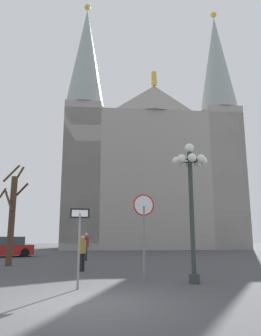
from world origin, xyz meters
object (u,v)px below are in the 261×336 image
(stop_sign, at_px, (144,219))
(one_way_arrow_sign, at_px, (79,237))
(bare_tree, at_px, (12,215))
(parked_car_near_red, at_px, (5,247))
(pedestrian_walking, at_px, (86,244))
(cathedral, at_px, (150,169))
(street_lamp, at_px, (191,186))
(pedestrian_standing, at_px, (83,250))

(stop_sign, xyz_separation_m, one_way_arrow_sign, (-2.04, -1.79, -0.62))
(bare_tree, bearing_deg, stop_sign, -39.74)
(stop_sign, xyz_separation_m, bare_tree, (-7.00, 5.82, 0.51))
(parked_car_near_red, bearing_deg, pedestrian_walking, -28.15)
(cathedral, xyz_separation_m, street_lamp, (-0.22, -29.92, -6.75))
(parked_car_near_red, bearing_deg, stop_sign, -52.65)
(street_lamp, bearing_deg, bare_tree, 143.64)
(stop_sign, height_order, parked_car_near_red, stop_sign)
(one_way_arrow_sign, bearing_deg, pedestrian_walking, 96.90)
(cathedral, distance_m, pedestrian_walking, 22.34)
(stop_sign, distance_m, pedestrian_standing, 4.27)
(one_way_arrow_sign, distance_m, bare_tree, 9.15)
(cathedral, distance_m, bare_tree, 26.23)
(one_way_arrow_sign, bearing_deg, cathedral, 82.83)
(bare_tree, xyz_separation_m, parked_car_near_red, (-3.05, 7.34, -1.96))
(stop_sign, height_order, one_way_arrow_sign, stop_sign)
(bare_tree, relative_size, pedestrian_standing, 3.55)
(stop_sign, bearing_deg, one_way_arrow_sign, -138.83)
(pedestrian_standing, bearing_deg, parked_car_near_red, 126.26)
(one_way_arrow_sign, relative_size, pedestrian_walking, 1.38)
(parked_car_near_red, bearing_deg, pedestrian_standing, -53.74)
(pedestrian_standing, bearing_deg, one_way_arrow_sign, -82.66)
(one_way_arrow_sign, height_order, pedestrian_walking, one_way_arrow_sign)
(parked_car_near_red, bearing_deg, one_way_arrow_sign, -61.83)
(stop_sign, bearing_deg, bare_tree, 140.26)
(one_way_arrow_sign, height_order, bare_tree, bare_tree)
(bare_tree, distance_m, pedestrian_standing, 5.38)
(one_way_arrow_sign, height_order, street_lamp, street_lamp)
(cathedral, bearing_deg, street_lamp, -90.42)
(parked_car_near_red, height_order, pedestrian_walking, pedestrian_walking)
(street_lamp, relative_size, pedestrian_walking, 2.79)
(cathedral, bearing_deg, one_way_arrow_sign, -97.17)
(bare_tree, bearing_deg, pedestrian_standing, -32.06)
(stop_sign, distance_m, street_lamp, 2.09)
(bare_tree, distance_m, parked_car_near_red, 8.19)
(parked_car_near_red, bearing_deg, cathedral, 53.66)
(one_way_arrow_sign, distance_m, street_lamp, 4.28)
(street_lamp, xyz_separation_m, bare_tree, (-8.65, 6.37, -0.64))
(stop_sign, xyz_separation_m, street_lamp, (1.65, -0.55, 1.15))
(one_way_arrow_sign, xyz_separation_m, bare_tree, (-4.96, 7.60, 1.13))
(street_lamp, bearing_deg, pedestrian_standing, 139.77)
(pedestrian_standing, bearing_deg, bare_tree, 147.94)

